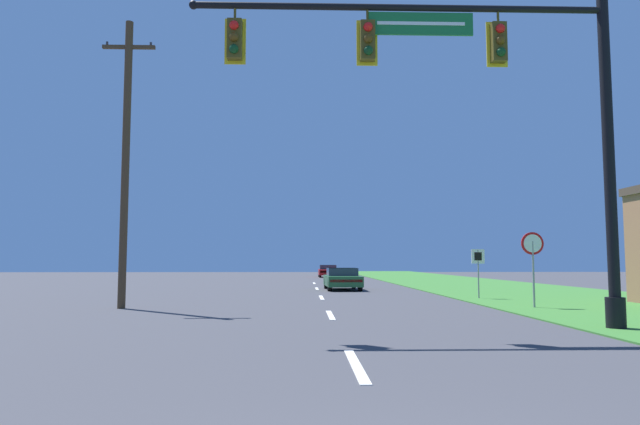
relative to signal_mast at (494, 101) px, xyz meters
The scene contains 8 objects.
grass_verge_right 21.52m from the signal_mast, 70.98° to the left, with size 10.00×110.00×0.04m.
road_center_line 13.39m from the signal_mast, 107.57° to the left, with size 0.16×34.80×0.01m.
signal_mast is the anchor object (origin of this frame).
car_ahead 19.23m from the signal_mast, 97.22° to the left, with size 1.94×4.35×1.19m.
far_car 43.66m from the signal_mast, 92.70° to the left, with size 1.82×4.25×1.19m.
stop_sign 7.53m from the signal_mast, 61.45° to the left, with size 0.76×0.07×2.50m.
route_sign_post 11.58m from the signal_mast, 75.21° to the left, with size 0.55×0.06×2.03m.
utility_pole_near 12.28m from the signal_mast, 149.24° to the left, with size 1.80×0.26×9.85m.
Camera 1 is at (-0.81, -2.75, 1.57)m, focal length 32.00 mm.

